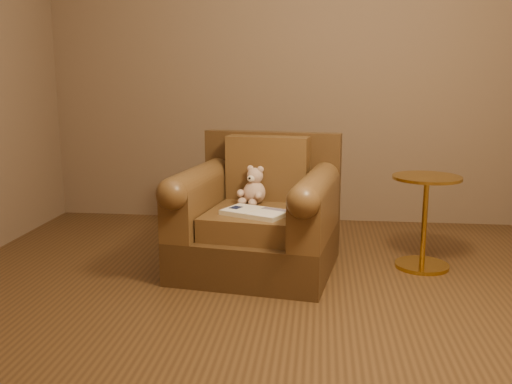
# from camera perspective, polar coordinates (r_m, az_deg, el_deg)

# --- Properties ---
(floor) EXTENTS (4.00, 4.00, 0.00)m
(floor) POSITION_cam_1_polar(r_m,az_deg,el_deg) (3.04, 0.75, -11.97)
(floor) COLOR #50351B
(floor) RESTS_ON ground
(armchair) EXTENTS (1.06, 1.02, 0.84)m
(armchair) POSITION_cam_1_polar(r_m,az_deg,el_deg) (3.61, 0.25, -2.66)
(armchair) COLOR #452E17
(armchair) RESTS_ON floor
(teddy_bear) EXTENTS (0.18, 0.21, 0.25)m
(teddy_bear) POSITION_cam_1_polar(r_m,az_deg,el_deg) (3.66, -0.27, 0.27)
(teddy_bear) COLOR tan
(teddy_bear) RESTS_ON armchair
(guidebook) EXTENTS (0.43, 0.35, 0.03)m
(guidebook) POSITION_cam_1_polar(r_m,az_deg,el_deg) (3.38, -0.12, -2.06)
(guidebook) COLOR beige
(guidebook) RESTS_ON armchair
(side_table) EXTENTS (0.43, 0.43, 0.60)m
(side_table) POSITION_cam_1_polar(r_m,az_deg,el_deg) (3.77, 16.50, -2.60)
(side_table) COLOR gold
(side_table) RESTS_ON floor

